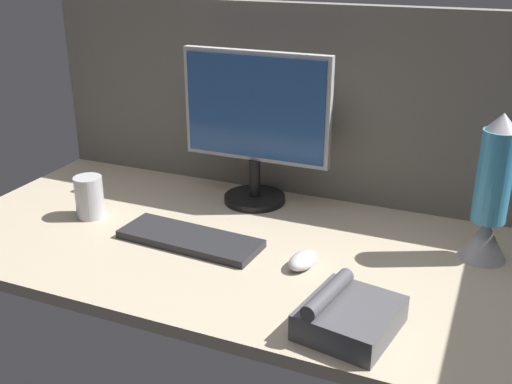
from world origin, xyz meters
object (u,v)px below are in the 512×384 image
object	(u,v)px
mug_steel	(89,197)
mouse	(303,260)
monitor	(256,121)
keyboard	(190,239)
lava_lamp	(491,200)
desk_phone	(348,316)

from	to	relation	value
mug_steel	mouse	bearing A→B (deg)	-3.39
monitor	mouse	xyz separation A→B (cm)	(25.89, -32.18, -22.69)
keyboard	lava_lamp	size ratio (longest dim) A/B	1.02
mug_steel	keyboard	bearing A→B (deg)	-5.53
lava_lamp	desk_phone	xyz separation A→B (cm)	(-22.18, -41.63, -11.98)
mug_steel	lava_lamp	size ratio (longest dim) A/B	0.32
mouse	mug_steel	bearing A→B (deg)	-173.40
monitor	mug_steel	distance (cm)	50.73
monitor	mug_steel	bearing A→B (deg)	-143.02
monitor	keyboard	xyz separation A→B (cm)	(-4.65, -31.61, -23.39)
mug_steel	lava_lamp	distance (cm)	104.06
mouse	mug_steel	distance (cm)	63.86
desk_phone	mouse	bearing A→B (deg)	128.77
mouse	lava_lamp	xyz separation A→B (cm)	(38.54, 21.26, 13.47)
keyboard	desk_phone	world-z (taller)	desk_phone
monitor	mouse	world-z (taller)	monitor
lava_lamp	mug_steel	bearing A→B (deg)	-170.28
desk_phone	keyboard	bearing A→B (deg)	155.94
mouse	desk_phone	distance (cm)	26.17
keyboard	mouse	xyz separation A→B (cm)	(30.54, -0.57, 0.70)
keyboard	mug_steel	bearing A→B (deg)	177.99
monitor	mug_steel	xyz separation A→B (cm)	(-37.73, -28.41, -18.52)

